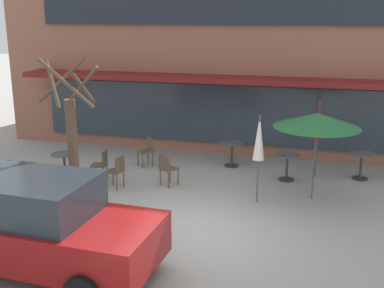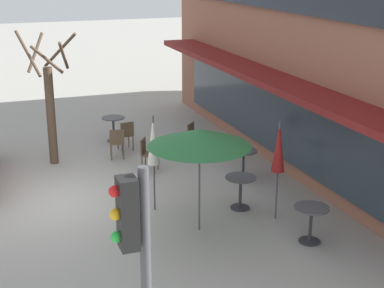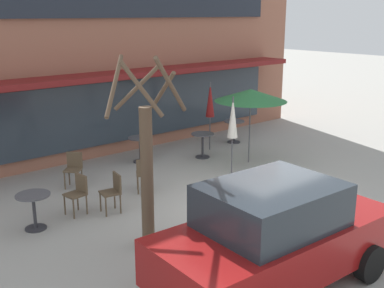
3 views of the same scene
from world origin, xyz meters
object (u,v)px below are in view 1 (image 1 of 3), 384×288
at_px(cafe_chair_0, 101,163).
at_px(cafe_chair_3, 117,170).
at_px(patio_umbrella_green_folded, 259,138).
at_px(cafe_table_near_wall, 287,162).
at_px(cafe_chair_1, 167,167).
at_px(patio_umbrella_corner_open, 317,120).
at_px(cafe_table_mid_patio, 64,162).
at_px(cafe_table_streetside, 361,161).
at_px(cafe_table_by_tree, 232,150).
at_px(street_tree, 73,143).
at_px(cafe_chair_2, 147,149).
at_px(parked_sedan, 40,226).
at_px(patio_umbrella_cream_folded, 319,121).

distance_m(cafe_chair_0, cafe_chair_3, 0.77).
bearing_deg(patio_umbrella_green_folded, cafe_table_near_wall, 72.23).
bearing_deg(cafe_chair_0, cafe_chair_1, 3.18).
bearing_deg(cafe_chair_0, patio_umbrella_corner_open, 1.46).
bearing_deg(cafe_chair_0, cafe_table_mid_patio, -172.68).
bearing_deg(cafe_table_streetside, patio_umbrella_green_folded, -136.39).
relative_size(cafe_table_by_tree, street_tree, 0.21).
xyz_separation_m(cafe_table_streetside, cafe_chair_1, (-5.08, -1.93, 0.01)).
distance_m(cafe_table_near_wall, cafe_chair_1, 3.35).
bearing_deg(cafe_table_streetside, cafe_chair_1, -159.24).
bearing_deg(cafe_chair_2, cafe_chair_0, -114.42).
bearing_deg(patio_umbrella_corner_open, cafe_table_mid_patio, -177.61).
bearing_deg(cafe_table_mid_patio, patio_umbrella_corner_open, 2.39).
relative_size(cafe_table_by_tree, cafe_table_mid_patio, 1.00).
height_order(patio_umbrella_green_folded, street_tree, street_tree).
height_order(patio_umbrella_green_folded, parked_sedan, patio_umbrella_green_folded).
xyz_separation_m(patio_umbrella_cream_folded, street_tree, (-5.35, -4.06, 0.07)).
distance_m(cafe_table_by_tree, cafe_chair_3, 3.74).
height_order(cafe_table_mid_patio, cafe_chair_1, cafe_chair_1).
xyz_separation_m(cafe_table_mid_patio, cafe_chair_2, (1.81, 1.78, 0.01)).
relative_size(cafe_table_by_tree, cafe_chair_1, 0.85).
bearing_deg(cafe_chair_2, cafe_chair_1, -54.13).
height_order(cafe_table_streetside, patio_umbrella_green_folded, patio_umbrella_green_folded).
bearing_deg(cafe_table_mid_patio, cafe_table_by_tree, 29.35).
bearing_deg(cafe_chair_1, cafe_chair_0, -176.82).
relative_size(patio_umbrella_green_folded, patio_umbrella_corner_open, 1.00).
bearing_deg(cafe_chair_3, patio_umbrella_cream_folded, 24.74).
relative_size(cafe_table_near_wall, patio_umbrella_corner_open, 0.35).
distance_m(cafe_table_by_tree, patio_umbrella_corner_open, 3.57).
bearing_deg(cafe_chair_3, parked_sedan, -84.63).
bearing_deg(street_tree, cafe_table_by_tree, 57.02).
bearing_deg(cafe_chair_1, cafe_chair_3, -156.64).
distance_m(cafe_table_near_wall, cafe_chair_3, 4.68).
bearing_deg(cafe_table_by_tree, cafe_table_streetside, -3.81).
xyz_separation_m(cafe_chair_0, cafe_chair_2, (0.75, 1.64, 0.00)).
bearing_deg(parked_sedan, cafe_table_by_tree, 72.54).
bearing_deg(cafe_chair_2, cafe_table_by_tree, 14.31).
bearing_deg(cafe_table_by_tree, patio_umbrella_green_folded, -67.51).
height_order(cafe_table_by_tree, patio_umbrella_cream_folded, patio_umbrella_cream_folded).
bearing_deg(parked_sedan, cafe_table_streetside, 48.71).
distance_m(patio_umbrella_cream_folded, cafe_chair_1, 4.39).
height_order(cafe_table_mid_patio, patio_umbrella_corner_open, patio_umbrella_corner_open).
relative_size(cafe_chair_0, parked_sedan, 0.21).
relative_size(cafe_table_mid_patio, patio_umbrella_cream_folded, 0.35).
distance_m(patio_umbrella_corner_open, street_tree, 5.78).
bearing_deg(cafe_chair_3, cafe_table_streetside, 21.27).
distance_m(patio_umbrella_green_folded, street_tree, 4.34).
bearing_deg(patio_umbrella_cream_folded, cafe_chair_3, -155.26).
bearing_deg(cafe_chair_0, patio_umbrella_green_folded, -5.72).
bearing_deg(patio_umbrella_corner_open, cafe_table_near_wall, 119.52).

